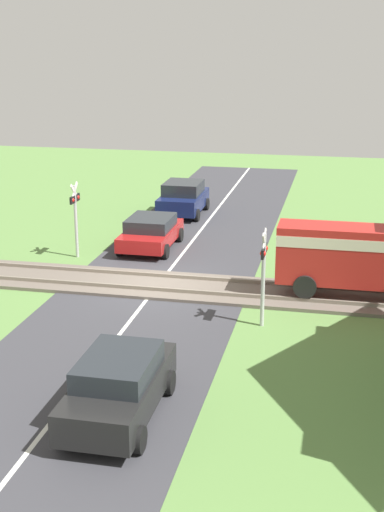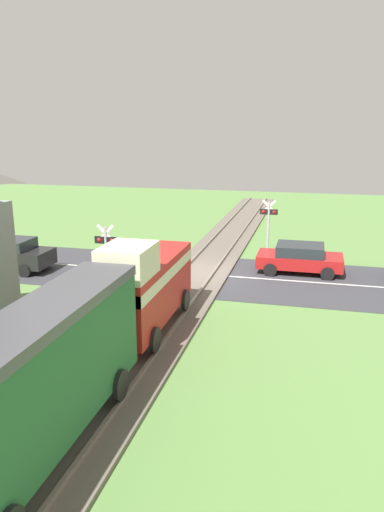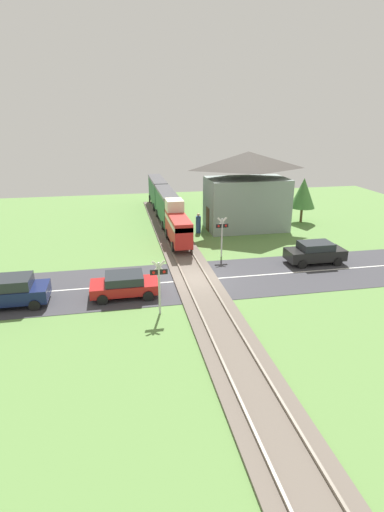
# 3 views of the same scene
# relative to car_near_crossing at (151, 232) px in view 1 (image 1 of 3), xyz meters

# --- Properties ---
(ground_plane) EXTENTS (60.00, 60.00, 0.00)m
(ground_plane) POSITION_rel_car_near_crossing_xyz_m (4.46, 1.44, -0.72)
(ground_plane) COLOR #5B8442
(road_surface) EXTENTS (48.00, 6.40, 0.02)m
(road_surface) POSITION_rel_car_near_crossing_xyz_m (4.46, 1.44, -0.71)
(road_surface) COLOR #38383D
(road_surface) RESTS_ON ground_plane
(track_bed) EXTENTS (2.80, 48.00, 0.24)m
(track_bed) POSITION_rel_car_near_crossing_xyz_m (4.46, 1.44, -0.65)
(track_bed) COLOR #665B51
(track_bed) RESTS_ON ground_plane
(car_near_crossing) EXTENTS (3.87, 2.06, 1.34)m
(car_near_crossing) POSITION_rel_car_near_crossing_xyz_m (0.00, 0.00, 0.00)
(car_near_crossing) COLOR #A81919
(car_near_crossing) RESTS_ON ground_plane
(car_far_side) EXTENTS (4.05, 1.89, 1.53)m
(car_far_side) POSITION_rel_car_near_crossing_xyz_m (13.28, 2.88, 0.09)
(car_far_side) COLOR black
(car_far_side) RESTS_ON ground_plane
(car_behind_queue) EXTENTS (3.70, 2.06, 1.63)m
(car_behind_queue) POSITION_rel_car_near_crossing_xyz_m (-6.01, 0.00, 0.12)
(car_behind_queue) COLOR #141E4C
(car_behind_queue) RESTS_ON ground_plane
(crossing_signal_west_approach) EXTENTS (0.90, 0.18, 2.99)m
(crossing_signal_west_approach) POSITION_rel_car_near_crossing_xyz_m (1.72, -2.55, 1.20)
(crossing_signal_west_approach) COLOR #B7B7B7
(crossing_signal_west_approach) RESTS_ON ground_plane
(crossing_signal_east_approach) EXTENTS (0.90, 0.18, 2.99)m
(crossing_signal_east_approach) POSITION_rel_car_near_crossing_xyz_m (7.21, 5.43, 1.20)
(crossing_signal_east_approach) COLOR #B7B7B7
(crossing_signal_east_approach) RESTS_ON ground_plane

